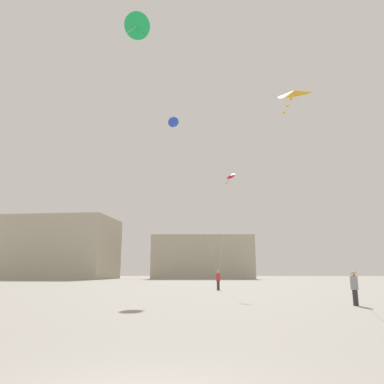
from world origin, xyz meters
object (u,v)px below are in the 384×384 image
at_px(person_in_grey, 354,287).
at_px(building_centre_hall, 202,257).
at_px(kite_crimson_diamond, 230,178).
at_px(kite_amber_diamond, 295,95).
at_px(building_left_hall, 56,248).
at_px(person_in_red, 218,279).
at_px(kite_emerald_diamond, 136,27).
at_px(kite_cobalt_diamond, 174,124).

xyz_separation_m(person_in_grey, building_centre_hall, (-9.18, 75.48, 4.33)).
distance_m(kite_crimson_diamond, kite_amber_diamond, 18.90).
bearing_deg(building_left_hall, person_in_grey, -57.04).
distance_m(kite_amber_diamond, building_centre_hall, 83.54).
bearing_deg(kite_crimson_diamond, person_in_red, 100.86).
relative_size(kite_emerald_diamond, kite_cobalt_diamond, 0.82).
relative_size(person_in_red, building_centre_hall, 0.07).
xyz_separation_m(person_in_red, building_left_hall, (-38.69, 53.35, 6.39)).
height_order(person_in_red, kite_amber_diamond, kite_amber_diamond).
height_order(kite_crimson_diamond, kite_cobalt_diamond, kite_cobalt_diamond).
relative_size(kite_emerald_diamond, building_centre_hall, 0.48).
bearing_deg(person_in_grey, kite_emerald_diamond, 44.77).
relative_size(person_in_red, kite_cobalt_diamond, 0.12).
height_order(kite_amber_diamond, building_centre_hall, building_centre_hall).
height_order(person_in_red, kite_crimson_diamond, kite_crimson_diamond).
bearing_deg(person_in_grey, kite_cobalt_diamond, -29.98).
bearing_deg(kite_amber_diamond, person_in_grey, 61.30).
bearing_deg(kite_cobalt_diamond, kite_amber_diamond, -73.77).
bearing_deg(kite_emerald_diamond, person_in_grey, 22.43).
bearing_deg(person_in_red, building_left_hall, 90.65).
xyz_separation_m(kite_crimson_diamond, building_left_hall, (-39.74, 58.82, -2.08)).
height_order(kite_emerald_diamond, kite_amber_diamond, kite_emerald_diamond).
distance_m(kite_emerald_diamond, kite_amber_diamond, 9.04).
distance_m(person_in_red, kite_emerald_diamond, 24.27).
bearing_deg(kite_cobalt_diamond, building_centre_hall, 88.67).
relative_size(person_in_red, person_in_grey, 1.04).
height_order(kite_crimson_diamond, kite_amber_diamond, kite_crimson_diamond).
bearing_deg(building_centre_hall, building_left_hall, -170.86).
bearing_deg(kite_emerald_diamond, person_in_red, 78.73).
bearing_deg(building_centre_hall, kite_amber_diamond, -86.66).
distance_m(building_left_hall, building_centre_hall, 36.52).
relative_size(kite_cobalt_diamond, kite_amber_diamond, 1.74).
bearing_deg(building_centre_hall, person_in_red, -87.39).
bearing_deg(kite_emerald_diamond, kite_crimson_diamond, 71.25).
relative_size(person_in_grey, building_left_hall, 0.06).
distance_m(person_in_grey, kite_cobalt_diamond, 22.80).
xyz_separation_m(kite_emerald_diamond, kite_cobalt_diamond, (0.00, 18.14, 2.79)).
relative_size(person_in_red, kite_emerald_diamond, 0.14).
relative_size(kite_amber_diamond, building_centre_hall, 0.34).
xyz_separation_m(kite_crimson_diamond, kite_amber_diamond, (1.12, -18.76, -1.98)).
relative_size(person_in_red, kite_amber_diamond, 0.21).
distance_m(person_in_red, building_centre_hall, 59.36).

